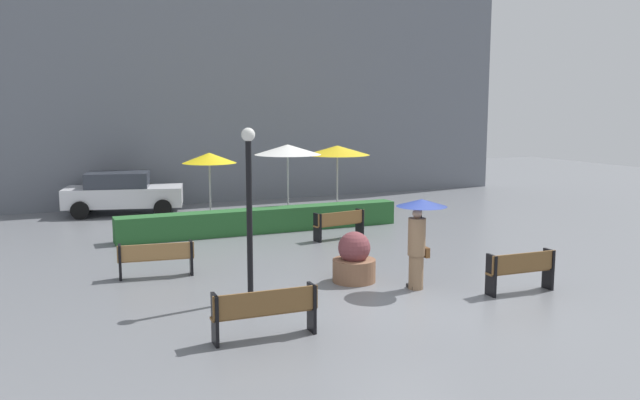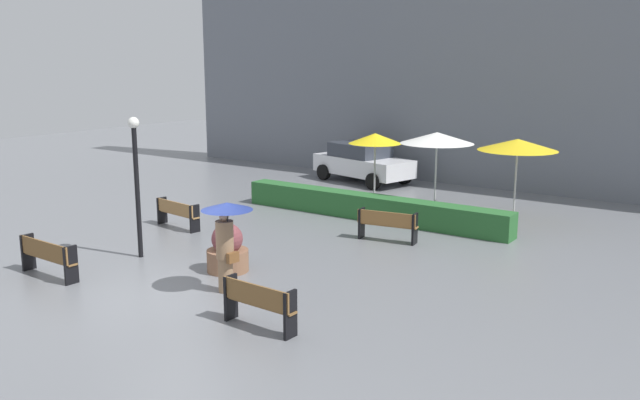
{
  "view_description": "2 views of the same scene",
  "coord_description": "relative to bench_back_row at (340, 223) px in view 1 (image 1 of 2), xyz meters",
  "views": [
    {
      "loc": [
        -6.72,
        -10.9,
        3.93
      ],
      "look_at": [
        0.29,
        4.95,
        1.46
      ],
      "focal_mm": 36.55,
      "sensor_mm": 36.0,
      "label": 1
    },
    {
      "loc": [
        10.36,
        -9.29,
        4.92
      ],
      "look_at": [
        0.26,
        5.11,
        1.22
      ],
      "focal_mm": 37.91,
      "sensor_mm": 36.0,
      "label": 2
    }
  ],
  "objects": [
    {
      "name": "ground_plane",
      "position": [
        -1.59,
        -6.41,
        -0.5
      ],
      "size": [
        60.0,
        60.0,
        0.0
      ],
      "primitive_type": "plane",
      "color": "slate"
    },
    {
      "name": "bench_back_row",
      "position": [
        0.0,
        0.0,
        0.0
      ],
      "size": [
        1.69,
        0.63,
        0.85
      ],
      "color": "olive",
      "rests_on": "ground"
    },
    {
      "name": "bench_near_right",
      "position": [
        1.07,
        -6.72,
        0.03
      ],
      "size": [
        1.62,
        0.39,
        0.88
      ],
      "color": "brown",
      "rests_on": "ground"
    },
    {
      "name": "bench_near_left",
      "position": [
        -4.84,
        -7.17,
        0.02
      ],
      "size": [
        1.85,
        0.38,
        0.87
      ],
      "color": "brown",
      "rests_on": "ground"
    },
    {
      "name": "bench_far_left",
      "position": [
        -5.82,
        -2.26,
        -0.02
      ],
      "size": [
        1.75,
        0.54,
        0.81
      ],
      "color": "#9E7242",
      "rests_on": "ground"
    },
    {
      "name": "pedestrian_with_umbrella",
      "position": [
        -0.77,
        -5.56,
        0.84
      ],
      "size": [
        1.09,
        1.09,
        1.98
      ],
      "color": "#8C6B4C",
      "rests_on": "ground"
    },
    {
      "name": "planter_pot",
      "position": [
        -1.77,
        -4.46,
        -0.01
      ],
      "size": [
        0.98,
        0.98,
        1.15
      ],
      "color": "brown",
      "rests_on": "ground"
    },
    {
      "name": "lamp_post",
      "position": [
        -4.37,
        -4.87,
        1.69
      ],
      "size": [
        0.28,
        0.28,
        3.53
      ],
      "color": "black",
      "rests_on": "ground"
    },
    {
      "name": "patio_umbrella_yellow",
      "position": [
        -2.87,
        4.18,
        1.73
      ],
      "size": [
        1.82,
        1.82,
        2.42
      ],
      "color": "silver",
      "rests_on": "ground"
    },
    {
      "name": "patio_umbrella_white",
      "position": [
        -0.28,
        3.56,
        1.98
      ],
      "size": [
        2.3,
        2.3,
        2.67
      ],
      "color": "silver",
      "rests_on": "ground"
    },
    {
      "name": "patio_umbrella_yellow_far",
      "position": [
        2.0,
        4.39,
        1.85
      ],
      "size": [
        2.4,
        2.4,
        2.54
      ],
      "color": "silver",
      "rests_on": "ground"
    },
    {
      "name": "hedge_strip",
      "position": [
        -1.73,
        1.99,
        -0.12
      ],
      "size": [
        9.12,
        0.7,
        0.76
      ],
      "primitive_type": "cube",
      "color": "#28602D",
      "rests_on": "ground"
    },
    {
      "name": "building_facade",
      "position": [
        -1.59,
        9.59,
        4.66
      ],
      "size": [
        28.0,
        1.2,
        10.33
      ],
      "primitive_type": "cube",
      "color": "slate",
      "rests_on": "ground"
    },
    {
      "name": "parked_car",
      "position": [
        -5.35,
        7.41,
        0.31
      ],
      "size": [
        4.5,
        2.75,
        1.57
      ],
      "color": "silver",
      "rests_on": "ground"
    }
  ]
}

